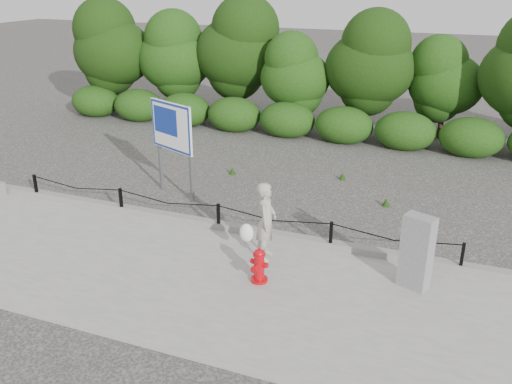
{
  "coord_description": "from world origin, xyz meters",
  "views": [
    {
      "loc": [
        4.63,
        -9.66,
        5.32
      ],
      "look_at": [
        0.8,
        0.2,
        1.0
      ],
      "focal_mm": 38.0,
      "sensor_mm": 36.0,
      "label": 1
    }
  ],
  "objects": [
    {
      "name": "ground",
      "position": [
        0.0,
        0.0,
        0.0
      ],
      "size": [
        90.0,
        90.0,
        0.0
      ],
      "primitive_type": "plane",
      "color": "#2D2B28",
      "rests_on": "ground"
    },
    {
      "name": "sidewalk",
      "position": [
        0.0,
        -2.0,
        0.04
      ],
      "size": [
        14.0,
        4.0,
        0.08
      ],
      "primitive_type": "cube",
      "color": "gray",
      "rests_on": "ground"
    },
    {
      "name": "curb",
      "position": [
        0.0,
        0.05,
        0.15
      ],
      "size": [
        14.0,
        0.22,
        0.14
      ],
      "primitive_type": "cube",
      "color": "slate",
      "rests_on": "sidewalk"
    },
    {
      "name": "chain_barrier",
      "position": [
        0.0,
        0.0,
        0.46
      ],
      "size": [
        10.06,
        0.06,
        0.6
      ],
      "color": "black",
      "rests_on": "sidewalk"
    },
    {
      "name": "treeline",
      "position": [
        -0.33,
        8.94,
        2.45
      ],
      "size": [
        20.28,
        3.63,
        4.49
      ],
      "color": "black",
      "rests_on": "ground"
    },
    {
      "name": "fire_hydrant",
      "position": [
        1.59,
        -1.69,
        0.4
      ],
      "size": [
        0.38,
        0.39,
        0.67
      ],
      "rotation": [
        0.0,
        0.0,
        -0.22
      ],
      "color": "#BA060F",
      "rests_on": "sidewalk"
    },
    {
      "name": "pedestrian",
      "position": [
        1.38,
        -0.83,
        0.85
      ],
      "size": [
        0.72,
        0.62,
        1.57
      ],
      "rotation": [
        0.0,
        0.0,
        1.71
      ],
      "color": "#A69E8E",
      "rests_on": "sidewalk"
    },
    {
      "name": "utility_cabinet",
      "position": [
        4.22,
        -0.84,
        0.77
      ],
      "size": [
        0.6,
        0.47,
        1.52
      ],
      "rotation": [
        0.0,
        0.0,
        -0.37
      ],
      "color": "gray",
      "rests_on": "sidewalk"
    },
    {
      "name": "advertising_sign",
      "position": [
        -1.94,
        1.54,
        1.7
      ],
      "size": [
        1.41,
        0.66,
        2.41
      ],
      "rotation": [
        0.0,
        0.0,
        -0.4
      ],
      "color": "slate",
      "rests_on": "ground"
    }
  ]
}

